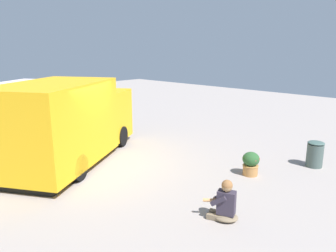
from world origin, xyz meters
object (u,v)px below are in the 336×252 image
Objects in this scene: person_customer at (225,204)px; planter_flowering_near at (251,163)px; food_truck at (68,124)px; planter_flowering_far at (57,121)px; trash_bin at (315,154)px.

person_customer reaches higher than planter_flowering_near.
person_customer is at bearing -86.56° from food_truck.
planter_flowering_far is 10.29m from trash_bin.
food_truck is 5.69m from planter_flowering_near.
trash_bin is at bearing -50.40° from food_truck.
planter_flowering_far is at bearing 108.40° from trash_bin.
person_customer is at bearing -97.61° from planter_flowering_far.
food_truck is at bearing 93.44° from person_customer.
food_truck is at bearing 121.23° from planter_flowering_near.
planter_flowering_far is 1.03× the size of trash_bin.
food_truck is 4.28m from planter_flowering_far.
food_truck is 5.73m from person_customer.
food_truck is 7.67m from trash_bin.
planter_flowering_far is (-1.30, 8.69, 0.09)m from planter_flowering_near.
planter_flowering_near is (2.92, -4.81, -0.87)m from food_truck.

